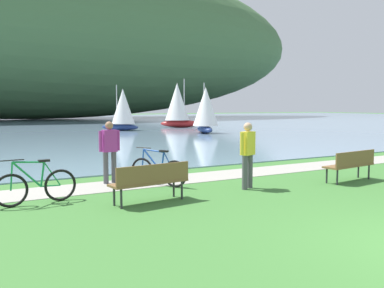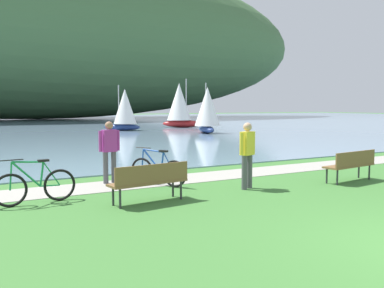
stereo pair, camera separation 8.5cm
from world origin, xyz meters
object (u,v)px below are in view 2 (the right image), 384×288
Objects in this scene: sailboat_nearest_to_shore at (207,109)px; bicycle_beside_path at (158,171)px; person_at_shoreline at (109,148)px; sailboat_toward_hillside at (125,109)px; person_on_the_grass at (247,151)px; sailboat_mid_bay at (180,105)px; bicycle_leaning_near_bench at (35,186)px; park_bench_further_along at (150,180)px; park_bench_near_camera at (351,163)px.

bicycle_beside_path is at bearing -125.05° from sailboat_nearest_to_shore.
sailboat_toward_hillside is at bearing 68.75° from person_at_shoreline.
person_on_the_grass is 30.24m from sailboat_mid_bay.
person_at_shoreline is 20.78m from sailboat_nearest_to_shore.
person_on_the_grass reaches higher than bicycle_leaning_near_bench.
sailboat_toward_hillside is at bearing 65.57° from bicycle_leaning_near_bench.
park_bench_further_along is at bearing -27.33° from bicycle_leaning_near_bench.
person_at_shoreline is 0.45× the size of sailboat_toward_hillside.
sailboat_mid_bay is at bearing 61.14° from park_bench_further_along.
sailboat_nearest_to_shore is (12.00, 17.11, 1.45)m from bicycle_beside_path.
park_bench_near_camera is 0.48× the size of sailboat_nearest_to_shore.
bicycle_leaning_near_bench is 1.03× the size of person_on_the_grass.
bicycle_leaning_near_bench is at bearing 152.67° from park_bench_further_along.
person_at_shoreline is 0.45× the size of sailboat_nearest_to_shore.
park_bench_further_along is at bearing -175.23° from person_on_the_grass.
person_at_shoreline is 29.38m from sailboat_mid_bay.
park_bench_further_along is 1.19× the size of bicycle_beside_path.
sailboat_nearest_to_shore reaches higher than bicycle_beside_path.
person_at_shoreline is at bearing -128.84° from sailboat_nearest_to_shore.
sailboat_toward_hillside is at bearing 70.88° from park_bench_further_along.
bicycle_leaning_near_bench is at bearing -144.54° from person_at_shoreline.
sailboat_mid_bay is (9.31, 28.14, 1.71)m from park_bench_near_camera.
sailboat_mid_bay reaches higher than person_on_the_grass.
person_on_the_grass is at bearing -40.08° from bicycle_beside_path.
sailboat_nearest_to_shore is (13.02, 16.17, 0.87)m from person_at_shoreline.
person_on_the_grass is 25.78m from sailboat_toward_hillside.
sailboat_mid_bay reaches higher than park_bench_further_along.
person_at_shoreline is 3.76m from person_on_the_grass.
bicycle_leaning_near_bench is at bearing 169.41° from park_bench_near_camera.
person_on_the_grass reaches higher than park_bench_further_along.
sailboat_mid_bay is at bearing 56.66° from bicycle_leaning_near_bench.
sailboat_mid_bay is (12.48, 27.51, 1.26)m from person_on_the_grass.
sailboat_toward_hillside is (2.79, 25.70, 1.32)m from park_bench_near_camera.
person_on_the_grass is 0.45× the size of sailboat_nearest_to_shore.
bicycle_beside_path is 0.40× the size of sailboat_toward_hillside.
person_at_shoreline is (-6.00, 3.09, 0.46)m from park_bench_near_camera.
bicycle_leaning_near_bench is 2.75m from person_at_shoreline.
sailboat_nearest_to_shore is at bearing 51.16° from person_at_shoreline.
bicycle_leaning_near_bench is (-8.19, 1.53, -0.12)m from park_bench_near_camera.
sailboat_nearest_to_shore is (7.02, 19.26, 1.32)m from park_bench_near_camera.
sailboat_toward_hillside is (-4.23, 6.44, -0.00)m from sailboat_nearest_to_shore.
park_bench_further_along is 2.03m from bicycle_beside_path.
park_bench_further_along is 0.48× the size of sailboat_nearest_to_shore.
person_at_shoreline is at bearing -111.25° from sailboat_toward_hillside.
sailboat_mid_bay is at bearing 58.56° from person_at_shoreline.
person_on_the_grass is at bearing -118.66° from sailboat_nearest_to_shore.
sailboat_mid_bay is at bearing 71.69° from park_bench_near_camera.
person_on_the_grass is (2.83, -2.47, 0.00)m from person_at_shoreline.
sailboat_toward_hillside is at bearing 76.64° from person_on_the_grass.
person_at_shoreline reaches higher than park_bench_further_along.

